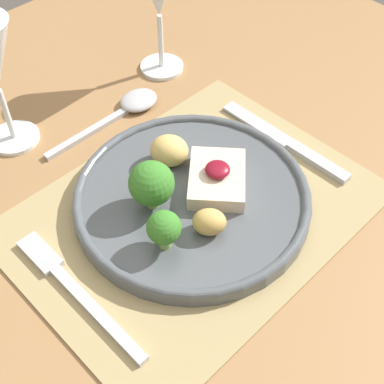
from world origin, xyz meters
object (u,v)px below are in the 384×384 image
at_px(fork, 71,285).
at_px(knife, 292,145).
at_px(dinner_plate, 190,195).
at_px(spoon, 130,106).

xyz_separation_m(fork, knife, (0.33, -0.03, 0.00)).
relative_size(dinner_plate, knife, 1.39).
distance_m(fork, knife, 0.33).
xyz_separation_m(knife, spoon, (-0.10, 0.21, 0.00)).
relative_size(fork, spoon, 1.08).
bearing_deg(fork, dinner_plate, -1.33).
height_order(fork, spoon, spoon).
height_order(dinner_plate, fork, dinner_plate).
xyz_separation_m(dinner_plate, fork, (-0.17, 0.01, -0.01)).
bearing_deg(dinner_plate, spoon, 71.37).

